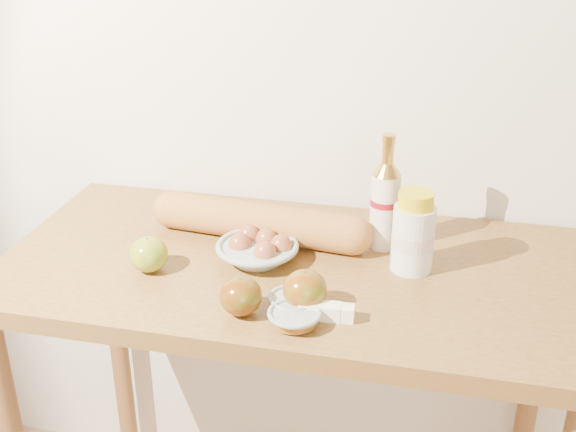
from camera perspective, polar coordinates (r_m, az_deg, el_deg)
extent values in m
cube|color=beige|center=(1.66, 2.86, 14.09)|extent=(3.50, 0.02, 2.60)
cube|color=olive|center=(1.50, 0.26, -4.37)|extent=(1.20, 0.60, 0.04)
cylinder|color=brown|center=(2.10, -13.22, -9.97)|extent=(0.05, 0.05, 0.86)
cylinder|color=brown|center=(1.95, 18.44, -13.92)|extent=(0.05, 0.05, 0.86)
cylinder|color=beige|center=(1.53, 7.62, 0.39)|extent=(0.07, 0.07, 0.17)
cylinder|color=maroon|center=(1.52, 7.67, 1.13)|extent=(0.07, 0.07, 0.01)
cone|color=gold|center=(1.49, 7.83, 3.72)|extent=(0.07, 0.07, 0.03)
cylinder|color=gold|center=(1.48, 7.91, 4.97)|extent=(0.03, 0.03, 0.04)
cylinder|color=gold|center=(1.47, 7.98, 6.08)|extent=(0.03, 0.03, 0.02)
cylinder|color=silver|center=(1.46, 9.84, -1.76)|extent=(0.09, 0.09, 0.14)
cylinder|color=beige|center=(1.46, 9.84, -1.76)|extent=(0.09, 0.09, 0.03)
cylinder|color=#DABC0B|center=(1.42, 10.09, 1.25)|extent=(0.07, 0.07, 0.03)
torus|color=#93A09A|center=(1.48, -2.45, -2.41)|extent=(0.22, 0.22, 0.01)
ellipsoid|color=brown|center=(1.49, -3.83, -2.42)|extent=(0.06, 0.06, 0.06)
ellipsoid|color=brown|center=(1.45, -1.82, -3.10)|extent=(0.06, 0.06, 0.06)
ellipsoid|color=brown|center=(1.50, -1.70, -2.04)|extent=(0.06, 0.06, 0.06)
ellipsoid|color=brown|center=(1.52, -3.11, -1.72)|extent=(0.06, 0.06, 0.06)
ellipsoid|color=brown|center=(1.48, -0.56, -2.55)|extent=(0.06, 0.06, 0.06)
cylinder|color=#C3823B|center=(1.56, -2.31, -0.47)|extent=(0.42, 0.12, 0.08)
sphere|color=#C3823B|center=(1.64, -9.16, 0.52)|extent=(0.09, 0.09, 0.08)
sphere|color=#C3823B|center=(1.51, 5.14, -1.54)|extent=(0.09, 0.09, 0.08)
ellipsoid|color=#A19020|center=(1.47, -10.95, -2.99)|extent=(0.10, 0.10, 0.07)
cylinder|color=#50341A|center=(1.46, -11.05, -1.93)|extent=(0.01, 0.01, 0.01)
ellipsoid|color=maroon|center=(1.31, -3.75, -6.33)|extent=(0.09, 0.09, 0.07)
cylinder|color=#473017|center=(1.29, -3.78, -5.19)|extent=(0.01, 0.01, 0.01)
ellipsoid|color=#991308|center=(1.32, 1.35, -5.86)|extent=(0.10, 0.10, 0.08)
cylinder|color=#533B1B|center=(1.30, 1.36, -4.66)|extent=(0.01, 0.01, 0.01)
torus|color=gray|center=(1.33, 0.40, -6.49)|extent=(0.12, 0.12, 0.01)
cylinder|color=brown|center=(1.33, 0.40, -6.83)|extent=(0.09, 0.09, 0.02)
torus|color=gray|center=(1.28, 0.52, -7.68)|extent=(0.11, 0.11, 0.01)
cylinder|color=brown|center=(1.29, 0.52, -8.05)|extent=(0.09, 0.09, 0.02)
cube|color=#FDF9C3|center=(1.31, 3.04, -7.54)|extent=(0.10, 0.03, 0.03)
cube|color=white|center=(1.31, 3.04, -7.54)|extent=(0.05, 0.03, 0.03)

